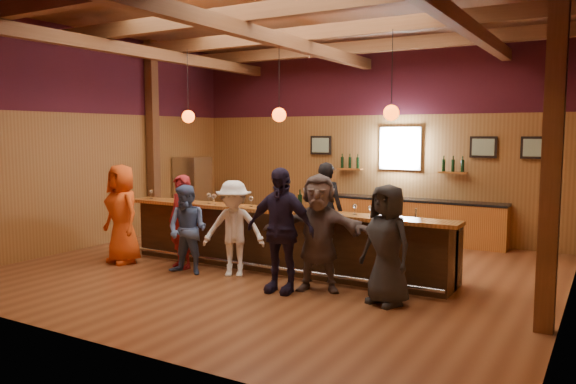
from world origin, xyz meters
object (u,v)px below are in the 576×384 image
Objects in this scene: back_bar_cabinet at (413,220)px; customer_dark at (387,245)px; customer_white at (234,229)px; bartender at (326,210)px; customer_redvest at (182,222)px; ice_bucket at (285,202)px; customer_brown at (318,233)px; stainless_fridge at (193,193)px; customer_navy at (280,230)px; bar_counter at (285,239)px; bottle_a at (300,201)px; customer_denim at (188,230)px; customer_orange at (122,214)px.

back_bar_cabinet is 4.79m from customer_dark.
bartender is at bearing 47.27° from customer_white.
bartender reaches higher than customer_redvest.
customer_dark reaches higher than ice_bucket.
customer_brown is (1.62, -0.07, 0.09)m from customer_white.
ice_bucket is at bearing -32.41° from stainless_fridge.
customer_navy is 1.63m from customer_dark.
bar_counter is 1.57× the size of back_bar_cabinet.
stainless_fridge is 1.01× the size of customer_brown.
ice_bucket is at bearing -157.59° from bottle_a.
bar_counter is 3.34× the size of customer_navy.
customer_denim is at bearing -156.93° from customer_dark.
bar_counter is at bearing -30.76° from stainless_fridge.
customer_white is at bearing 12.05° from customer_redvest.
customer_white is (-1.65, -4.44, 0.33)m from back_bar_cabinet.
stainless_fridge is 7.32m from customer_dark.
bottle_a reaches higher than bar_counter.
back_bar_cabinet is at bearing 11.93° from stainless_fridge.
customer_navy is (4.80, -3.74, 0.04)m from stainless_fridge.
bar_counter is 0.85m from bottle_a.
customer_dark is (2.29, -1.08, 0.32)m from bar_counter.
back_bar_cabinet is at bearing 78.30° from bottle_a.
customer_brown reaches higher than customer_dark.
customer_redvest is 0.93× the size of customer_brown.
customer_orange is at bearing -157.87° from customer_dark.
stainless_fridge is at bearing 139.36° from customer_redvest.
bartender is 1.52m from ice_bucket.
customer_white is (3.65, -3.32, -0.10)m from stainless_fridge.
customer_white reaches higher than customer_denim.
bottle_a is (1.63, 0.98, 0.48)m from customer_denim.
bartender is (0.67, 2.09, 0.12)m from customer_white.
bartender is at bearing -112.60° from back_bar_cabinet.
customer_navy is at bearing 10.50° from customer_orange.
back_bar_cabinet is 2.17× the size of bartender.
bar_counter is at bearing 114.81° from customer_navy.
customer_dark reaches higher than customer_redvest.
ice_bucket is (2.99, 0.84, 0.31)m from customer_orange.
bar_counter is 0.77m from ice_bucket.
customer_white is at bearing -162.56° from customer_dark.
customer_navy reaches higher than bottle_a.
stainless_fridge is at bearing 149.87° from bottle_a.
back_bar_cabinet is at bearing 56.14° from customer_denim.
customer_brown is at bearing -45.72° from bottle_a.
customer_redvest is 2.76m from customer_brown.
customer_navy is (-0.50, -4.86, 0.47)m from back_bar_cabinet.
customer_brown is 5.31× the size of bottle_a.
customer_navy reaches higher than back_bar_cabinet.
customer_navy reaches higher than customer_redvest.
back_bar_cabinet is 2.63× the size of customer_denim.
customer_dark is 5.03× the size of bottle_a.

